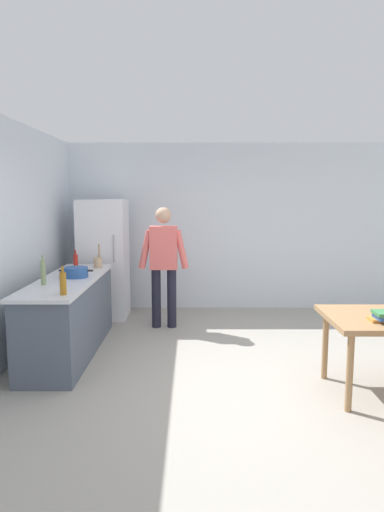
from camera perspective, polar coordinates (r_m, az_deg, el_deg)
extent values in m
plane|color=#9E998E|center=(4.68, 6.80, -15.60)|extent=(14.00, 14.00, 0.00)
cube|color=silver|center=(7.31, 4.09, 3.76)|extent=(6.40, 0.12, 2.70)
cube|color=#4C5666|center=(5.46, -15.77, -7.66)|extent=(0.60, 2.12, 0.86)
cube|color=silver|center=(5.36, -15.94, -3.01)|extent=(0.64, 2.20, 0.04)
cube|color=white|center=(6.87, -11.57, -0.40)|extent=(0.70, 0.64, 1.80)
cylinder|color=#B2B2B7|center=(6.47, -10.29, 0.93)|extent=(0.02, 0.02, 0.40)
cylinder|color=#1E1E2D|center=(6.30, -4.89, -5.43)|extent=(0.13, 0.13, 0.84)
cylinder|color=#1E1E2D|center=(6.29, -2.88, -5.44)|extent=(0.13, 0.13, 0.84)
cube|color=#E56660|center=(6.17, -3.95, 1.09)|extent=(0.38, 0.22, 0.60)
sphere|color=tan|center=(6.14, -3.98, 5.26)|extent=(0.22, 0.22, 0.22)
cylinder|color=#E56660|center=(6.16, -6.29, 0.85)|extent=(0.20, 0.09, 0.55)
cylinder|color=#E56660|center=(6.12, -1.63, 0.86)|extent=(0.20, 0.09, 0.55)
cylinder|color=#9E754C|center=(4.14, 19.42, -13.95)|extent=(0.06, 0.06, 0.70)
cylinder|color=#9E754C|center=(4.77, 16.56, -10.95)|extent=(0.06, 0.06, 0.70)
cylinder|color=#285193|center=(5.39, -14.99, -2.05)|extent=(0.28, 0.28, 0.12)
cube|color=black|center=(5.43, -16.73, -1.83)|extent=(0.06, 0.03, 0.02)
cube|color=black|center=(5.35, -13.23, -1.85)|extent=(0.06, 0.03, 0.02)
cylinder|color=tan|center=(6.04, -12.29, -0.85)|extent=(0.11, 0.11, 0.14)
cylinder|color=olive|center=(6.02, -12.14, 0.48)|extent=(0.02, 0.05, 0.22)
cylinder|color=olive|center=(6.01, -12.18, 0.46)|extent=(0.02, 0.04, 0.22)
cylinder|color=#B22319|center=(6.07, -15.02, -0.70)|extent=(0.06, 0.06, 0.18)
cylinder|color=#B22319|center=(6.05, -15.06, 0.42)|extent=(0.02, 0.02, 0.06)
cylinder|color=gray|center=(5.03, -18.90, -2.09)|extent=(0.06, 0.06, 0.26)
cylinder|color=gray|center=(5.00, -18.98, -0.28)|extent=(0.02, 0.02, 0.06)
cylinder|color=#996619|center=(4.46, -16.56, -3.45)|extent=(0.06, 0.06, 0.22)
cylinder|color=#996619|center=(4.44, -16.62, -1.67)|extent=(0.03, 0.03, 0.06)
cube|color=orange|center=(4.31, 23.34, -7.51)|extent=(0.27, 0.15, 0.03)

